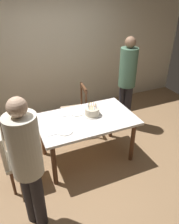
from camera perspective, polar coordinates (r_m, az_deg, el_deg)
name	(u,v)px	position (r m, az deg, el deg)	size (l,w,h in m)	color
ground	(87,156)	(3.79, -0.71, -11.47)	(6.40, 6.40, 0.00)	#93704C
back_wall	(52,53)	(4.75, -9.82, 14.90)	(6.40, 0.10, 2.60)	beige
dining_table	(87,124)	(3.39, -0.78, -3.08)	(1.48, 0.91, 0.76)	white
birthday_cake	(92,112)	(3.39, 0.68, 0.11)	(0.28, 0.28, 0.19)	silver
plate_near_celebrant	(65,131)	(3.06, -6.37, -5.01)	(0.22, 0.22, 0.01)	white
plate_far_side	(77,113)	(3.47, -3.22, -0.20)	(0.22, 0.22, 0.01)	white
fork_near_celebrant	(54,135)	(3.02, -9.19, -5.85)	(0.18, 0.02, 0.01)	silver
fork_far_side	(68,115)	(3.41, -5.64, -0.91)	(0.18, 0.02, 0.01)	silver
chair_spindle_back	(75,111)	(4.13, -3.75, 0.22)	(0.50, 0.50, 0.95)	tan
chair_upholstered	(14,155)	(3.17, -19.20, -10.66)	(0.45, 0.44, 0.95)	beige
person_celebrant	(27,161)	(2.36, -15.95, -12.25)	(0.32, 0.32, 1.69)	#262328
person_guest	(127,78)	(4.21, 9.80, 8.75)	(0.32, 0.32, 1.76)	#262328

